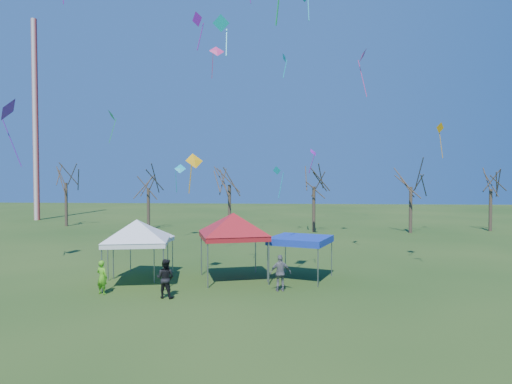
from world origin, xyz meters
TOP-DOWN VIEW (x-y plane):
  - ground at (0.00, 0.00)m, footprint 140.00×140.00m
  - radio_mast at (-28.00, 34.00)m, footprint 0.70×0.70m
  - tree_0 at (-20.85, 27.38)m, footprint 3.83×3.83m
  - tree_1 at (-10.77, 24.65)m, footprint 3.42×3.42m
  - tree_2 at (-2.37, 24.38)m, footprint 3.71×3.71m
  - tree_3 at (6.03, 24.04)m, footprint 3.59×3.59m
  - tree_4 at (15.36, 24.00)m, footprint 3.58×3.58m
  - tree_5 at (23.72, 26.07)m, footprint 3.39×3.39m
  - tent_white_west at (-4.11, 1.51)m, footprint 4.26×4.26m
  - tent_white_mid at (-4.48, 3.36)m, footprint 3.90×3.90m
  - tent_red at (0.65, 2.91)m, footprint 4.48×4.48m
  - tent_blue at (4.21, 3.31)m, footprint 3.69×3.69m
  - person_grey at (3.19, 0.69)m, footprint 1.08×0.61m
  - person_dark at (-1.99, -0.88)m, footprint 0.97×0.82m
  - person_green at (-5.12, -0.44)m, footprint 0.67×0.56m
  - kite_24 at (-2.41, 8.85)m, footprint 0.97×0.86m
  - kite_17 at (8.21, 8.50)m, footprint 0.68×1.07m
  - kite_13 at (-5.94, 18.37)m, footprint 1.10×0.82m
  - kite_2 at (-13.43, 22.02)m, footprint 1.32×1.56m
  - kite_22 at (2.60, 17.74)m, footprint 0.98×0.89m
  - kite_1 at (-1.43, 2.86)m, footprint 1.14×1.01m
  - kite_12 at (17.55, 22.59)m, footprint 1.06×0.88m
  - kite_27 at (0.19, 1.83)m, footprint 0.88×0.57m
  - kite_19 at (5.69, 18.99)m, footprint 0.95×1.01m
  - kite_14 at (-12.79, 4.57)m, footprint 1.27×1.70m
  - kite_18 at (3.26, 10.97)m, footprint 0.44×0.72m
  - kite_11 at (-2.06, 14.58)m, footprint 1.42×1.19m

SIDE VIEW (x-z plane):
  - ground at x=0.00m, z-range 0.00..0.00m
  - person_green at x=-5.12m, z-range 0.00..1.58m
  - person_grey at x=3.19m, z-range 0.00..1.74m
  - person_dark at x=-1.99m, z-range 0.00..1.77m
  - tent_blue at x=4.21m, z-range 0.95..3.23m
  - tent_white_mid at x=-4.48m, z-range 1.06..4.52m
  - tent_white_west at x=-4.11m, z-range 1.18..5.01m
  - tent_red at x=0.65m, z-range 1.27..5.39m
  - tree_5 at x=23.72m, z-range 2.00..9.46m
  - tree_1 at x=-10.77m, z-range 2.02..9.56m
  - kite_22 at x=2.60m, z-range 4.52..7.25m
  - tree_4 at x=15.36m, z-range 2.12..10.00m
  - tree_3 at x=6.03m, z-range 2.12..10.03m
  - kite_13 at x=-5.94m, z-range 4.86..7.42m
  - tree_2 at x=-2.37m, z-range 2.20..10.38m
  - kite_1 at x=-1.43m, z-range 5.22..7.39m
  - tree_0 at x=-20.85m, z-range 2.27..10.70m
  - kite_19 at x=5.69m, z-range 6.44..8.65m
  - kite_14 at x=-12.79m, z-range 7.37..11.41m
  - kite_12 at x=17.55m, z-range 8.26..11.63m
  - kite_2 at x=-13.43m, z-range 9.72..13.01m
  - radio_mast at x=-28.00m, z-range 0.00..25.00m
  - kite_27 at x=0.19m, z-range 12.05..14.15m
  - kite_17 at x=8.21m, z-range 11.58..14.65m
  - kite_18 at x=3.26m, z-range 12.80..14.54m
  - kite_11 at x=-2.06m, z-range 13.96..16.57m
  - kite_24 at x=-2.41m, z-range 14.43..17.05m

